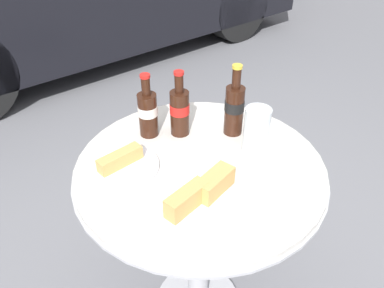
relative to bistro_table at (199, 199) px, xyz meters
The scene contains 7 objects.
bistro_table is the anchor object (origin of this frame).
cola_bottle_left 0.31m from the bistro_table, 16.56° to the left, with size 0.06×0.06×0.24m.
cola_bottle_right 0.32m from the bistro_table, 96.80° to the left, with size 0.06×0.06×0.21m.
cola_bottle_center 0.29m from the bistro_table, 71.53° to the left, with size 0.06×0.06×0.22m.
drinking_glass 0.28m from the bistro_table, 18.60° to the right, with size 0.08×0.08×0.15m.
lunch_plate_near 0.24m from the bistro_table, 129.81° to the right, with size 0.22×0.20×0.07m.
lunch_plate_far 0.28m from the bistro_table, 146.39° to the left, with size 0.22×0.22×0.05m.
Camera 1 is at (-0.57, -0.65, 1.43)m, focal length 35.00 mm.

